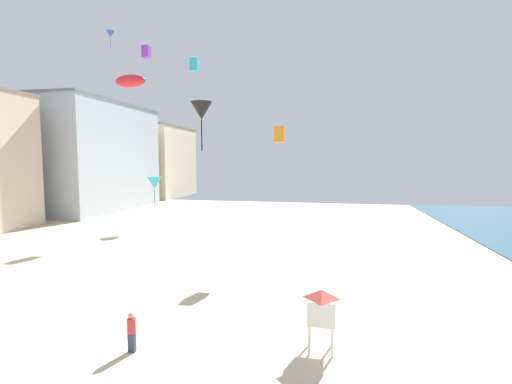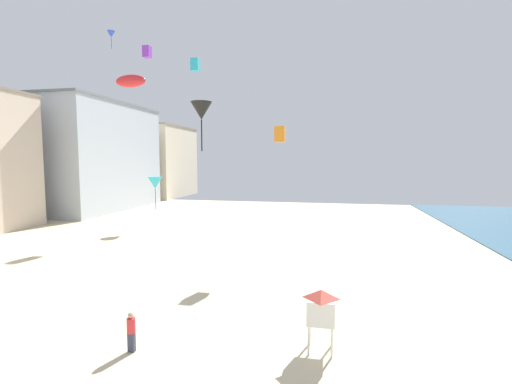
% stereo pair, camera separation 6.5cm
% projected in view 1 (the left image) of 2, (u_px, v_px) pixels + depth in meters
% --- Properties ---
extents(boardwalk_hotel_mid, '(16.21, 22.14, 16.50)m').
position_uv_depth(boardwalk_hotel_mid, '(80.00, 157.00, 56.64)').
color(boardwalk_hotel_mid, '#ADB7C1').
rests_on(boardwalk_hotel_mid, ground).
extents(boardwalk_hotel_far, '(16.67, 16.58, 14.81)m').
position_uv_depth(boardwalk_hotel_far, '(147.00, 162.00, 77.34)').
color(boardwalk_hotel_far, beige).
rests_on(boardwalk_hotel_far, ground).
extents(kite_flyer, '(0.34, 0.34, 1.64)m').
position_uv_depth(kite_flyer, '(132.00, 330.00, 14.44)').
color(kite_flyer, '#383D4C').
rests_on(kite_flyer, ground).
extents(lifeguard_stand, '(1.10, 1.10, 2.55)m').
position_uv_depth(lifeguard_stand, '(321.00, 307.00, 14.45)').
color(lifeguard_stand, white).
rests_on(lifeguard_stand, ground).
extents(kite_red_parafoil, '(2.28, 0.63, 0.89)m').
position_uv_depth(kite_red_parafoil, '(130.00, 81.00, 25.24)').
color(kite_red_parafoil, red).
extents(kite_black_delta, '(1.08, 1.08, 2.45)m').
position_uv_depth(kite_black_delta, '(201.00, 111.00, 17.89)').
color(kite_black_delta, black).
extents(kite_blue_delta, '(0.79, 0.79, 1.79)m').
position_uv_depth(kite_blue_delta, '(110.00, 34.00, 37.18)').
color(kite_blue_delta, blue).
extents(kite_orange_box, '(0.78, 0.78, 1.22)m').
position_uv_depth(kite_orange_box, '(279.00, 134.00, 28.22)').
color(kite_orange_box, orange).
extents(kite_cyan_delta, '(1.63, 1.63, 3.71)m').
position_uv_depth(kite_cyan_delta, '(154.00, 183.00, 40.33)').
color(kite_cyan_delta, '#2DB7CC').
extents(kite_cyan_box, '(0.94, 0.94, 1.47)m').
position_uv_depth(kite_cyan_box, '(195.00, 65.00, 43.96)').
color(kite_cyan_box, '#2DB7CC').
extents(kite_purple_box, '(0.81, 0.81, 1.27)m').
position_uv_depth(kite_purple_box, '(146.00, 52.00, 40.60)').
color(kite_purple_box, purple).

